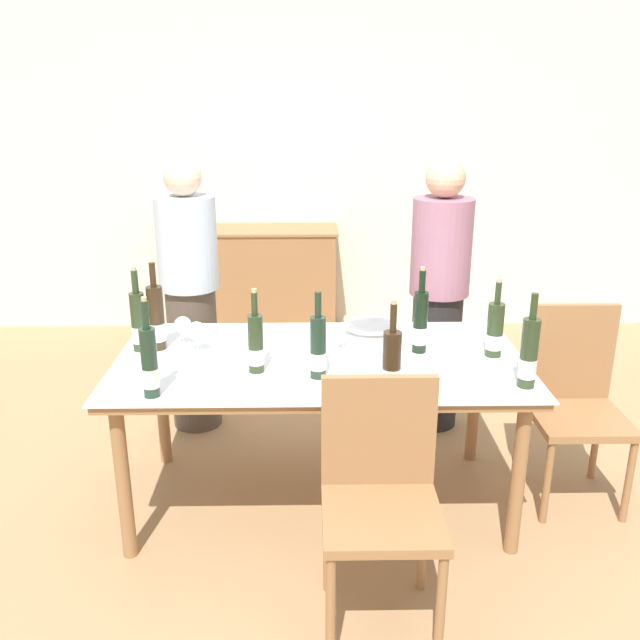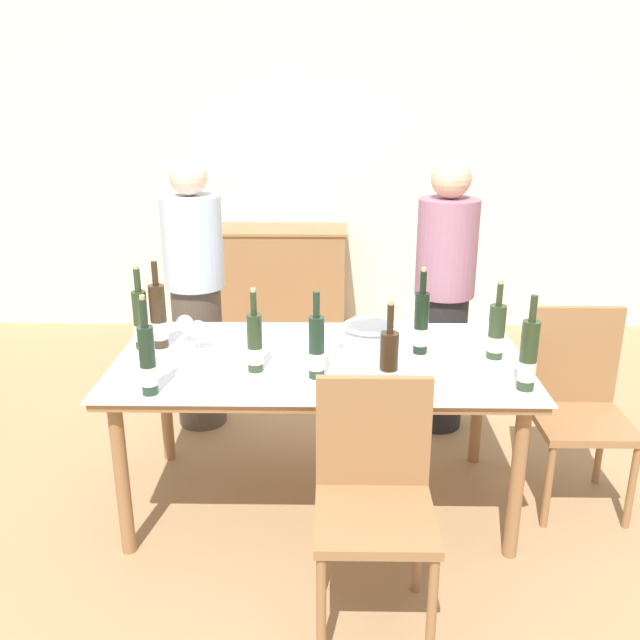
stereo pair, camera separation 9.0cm
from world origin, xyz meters
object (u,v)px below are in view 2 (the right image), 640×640
wine_bottle_2 (389,365)px  person_guest_left (444,299)px  sideboard_cabinet (263,282)px  wine_bottle_0 (528,357)px  wine_bottle_5 (158,318)px  wine_glass_2 (185,324)px  dining_table (320,372)px  person_host (196,298)px  wine_bottle_8 (421,324)px  chair_near_front (374,487)px  ice_bucket (370,346)px  wine_bottle_3 (496,333)px  wine_bottle_7 (148,361)px  chair_right_end (577,396)px  wine_bottle_4 (141,320)px  wine_glass_1 (198,330)px  wine_glass_0 (344,331)px  wine_bottle_6 (316,348)px  wine_bottle_1 (255,344)px

wine_bottle_2 → person_guest_left: bearing=71.1°
sideboard_cabinet → wine_bottle_0: wine_bottle_0 is taller
wine_bottle_5 → wine_glass_2: size_ratio=2.98×
dining_table → person_host: (-0.71, 0.82, 0.09)m
wine_bottle_8 → chair_near_front: 0.89m
wine_bottle_0 → chair_near_front: bearing=-147.6°
ice_bucket → person_guest_left: (0.46, 0.93, -0.08)m
ice_bucket → wine_bottle_2: wine_bottle_2 is taller
dining_table → wine_bottle_5: 0.79m
wine_glass_2 → wine_bottle_8: bearing=-5.8°
sideboard_cabinet → wine_bottle_3: 2.68m
wine_bottle_5 → wine_bottle_7: (0.08, -0.51, -0.00)m
wine_bottle_3 → wine_bottle_8: bearing=170.6°
wine_bottle_2 → chair_right_end: wine_bottle_2 is taller
wine_bottle_4 → wine_bottle_8: wine_bottle_8 is taller
wine_bottle_7 → chair_near_front: bearing=-20.7°
wine_bottle_4 → wine_bottle_5: 0.08m
ice_bucket → wine_glass_1: size_ratio=1.58×
wine_bottle_2 → wine_glass_0: (-0.17, 0.47, -0.03)m
sideboard_cabinet → dining_table: sideboard_cabinet is taller
wine_bottle_6 → wine_glass_0: (0.12, 0.31, -0.04)m
wine_glass_2 → dining_table: bearing=-15.9°
wine_bottle_3 → wine_glass_0: wine_bottle_3 is taller
wine_bottle_4 → wine_glass_2: size_ratio=2.87×
wine_bottle_2 → person_host: 1.55m
wine_bottle_0 → wine_bottle_7: 1.50m
wine_glass_1 → person_host: bearing=101.8°
ice_bucket → chair_near_front: bearing=-90.8°
wine_glass_1 → chair_right_end: size_ratio=0.15×
wine_bottle_4 → wine_glass_2: 0.20m
wine_bottle_2 → person_guest_left: size_ratio=0.25×
ice_bucket → wine_bottle_7: size_ratio=0.56×
ice_bucket → person_guest_left: size_ratio=0.15×
wine_bottle_6 → wine_bottle_4: bearing=158.3°
ice_bucket → wine_glass_0: bearing=115.6°
wine_bottle_3 → wine_bottle_5: bearing=175.9°
wine_bottle_1 → chair_near_front: size_ratio=0.40×
sideboard_cabinet → wine_bottle_4: wine_bottle_4 is taller
wine_bottle_7 → person_host: size_ratio=0.26×
sideboard_cabinet → wine_bottle_8: wine_bottle_8 is taller
wine_bottle_0 → chair_near_front: 0.82m
wine_glass_2 → chair_right_end: (1.84, -0.09, -0.31)m
wine_bottle_8 → person_guest_left: (0.22, 0.73, -0.11)m
wine_bottle_1 → wine_bottle_3: wine_bottle_1 is taller
ice_bucket → wine_bottle_5: 0.99m
wine_bottle_2 → wine_bottle_8: 0.48m
wine_bottle_3 → wine_glass_2: bearing=173.4°
wine_bottle_0 → chair_near_front: (-0.62, -0.40, -0.35)m
wine_bottle_8 → wine_glass_1: 1.02m
wine_bottle_2 → wine_bottle_6: 0.33m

